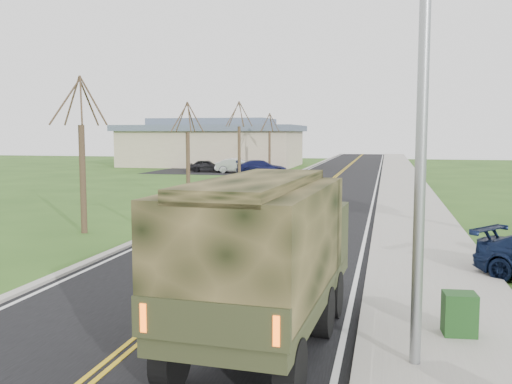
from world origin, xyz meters
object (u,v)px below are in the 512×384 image
(suv_champagne, at_px, (267,198))
(military_truck, at_px, (266,249))
(sedan_silver, at_px, (262,185))
(utility_box_near, at_px, (459,314))

(suv_champagne, bearing_deg, military_truck, -73.59)
(suv_champagne, bearing_deg, sedan_silver, 108.67)
(military_truck, xyz_separation_m, sedan_silver, (-5.39, 24.34, -1.07))
(military_truck, bearing_deg, suv_champagne, 104.97)
(utility_box_near, bearing_deg, military_truck, -167.36)
(military_truck, distance_m, utility_box_near, 3.87)
(military_truck, height_order, utility_box_near, military_truck)
(suv_champagne, relative_size, sedan_silver, 1.29)
(suv_champagne, distance_m, sedan_silver, 7.95)
(military_truck, xyz_separation_m, utility_box_near, (3.48, 1.10, -1.29))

